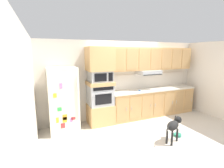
{
  "coord_description": "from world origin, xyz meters",
  "views": [
    {
      "loc": [
        -2.55,
        -3.89,
        2.12
      ],
      "look_at": [
        -0.89,
        0.06,
        1.34
      ],
      "focal_mm": 27.15,
      "sensor_mm": 36.0,
      "label": 1
    }
  ],
  "objects_px": {
    "microwave": "(100,76)",
    "screwdriver": "(140,91)",
    "refrigerator": "(63,100)",
    "dog": "(174,125)",
    "dog_food_bowl": "(177,135)",
    "built_in_oven": "(100,95)"
  },
  "relations": [
    {
      "from": "built_in_oven",
      "to": "screwdriver",
      "type": "bearing_deg",
      "value": -3.71
    },
    {
      "from": "dog",
      "to": "built_in_oven",
      "type": "bearing_deg",
      "value": 103.71
    },
    {
      "from": "dog",
      "to": "dog_food_bowl",
      "type": "height_order",
      "value": "dog"
    },
    {
      "from": "screwdriver",
      "to": "dog_food_bowl",
      "type": "bearing_deg",
      "value": -79.71
    },
    {
      "from": "built_in_oven",
      "to": "screwdriver",
      "type": "distance_m",
      "value": 1.32
    },
    {
      "from": "built_in_oven",
      "to": "microwave",
      "type": "bearing_deg",
      "value": -0.77
    },
    {
      "from": "screwdriver",
      "to": "microwave",
      "type": "bearing_deg",
      "value": 176.29
    },
    {
      "from": "microwave",
      "to": "dog_food_bowl",
      "type": "bearing_deg",
      "value": -44.32
    },
    {
      "from": "refrigerator",
      "to": "dog",
      "type": "distance_m",
      "value": 2.91
    },
    {
      "from": "refrigerator",
      "to": "dog_food_bowl",
      "type": "xyz_separation_m",
      "value": [
        2.66,
        -1.47,
        -0.85
      ]
    },
    {
      "from": "microwave",
      "to": "built_in_oven",
      "type": "bearing_deg",
      "value": 179.23
    },
    {
      "from": "screwdriver",
      "to": "dog",
      "type": "bearing_deg",
      "value": -91.37
    },
    {
      "from": "refrigerator",
      "to": "microwave",
      "type": "bearing_deg",
      "value": 3.59
    },
    {
      "from": "microwave",
      "to": "dog",
      "type": "distance_m",
      "value": 2.37
    },
    {
      "from": "screwdriver",
      "to": "dog_food_bowl",
      "type": "distance_m",
      "value": 1.73
    },
    {
      "from": "microwave",
      "to": "dog",
      "type": "relative_size",
      "value": 0.92
    },
    {
      "from": "microwave",
      "to": "screwdriver",
      "type": "distance_m",
      "value": 1.42
    },
    {
      "from": "screwdriver",
      "to": "dog_food_bowl",
      "type": "height_order",
      "value": "screwdriver"
    },
    {
      "from": "refrigerator",
      "to": "dog_food_bowl",
      "type": "bearing_deg",
      "value": -29.0
    },
    {
      "from": "refrigerator",
      "to": "microwave",
      "type": "distance_m",
      "value": 1.23
    },
    {
      "from": "dog",
      "to": "dog_food_bowl",
      "type": "distance_m",
      "value": 0.51
    },
    {
      "from": "dog_food_bowl",
      "to": "refrigerator",
      "type": "bearing_deg",
      "value": 151.0
    }
  ]
}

